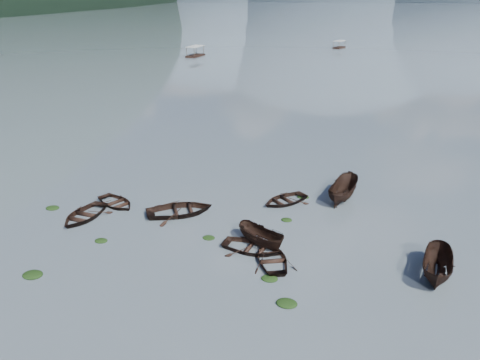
% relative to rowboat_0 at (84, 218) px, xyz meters
% --- Properties ---
extents(ground_plane, '(2400.00, 2400.00, 0.00)m').
position_rel_rowboat_0_xyz_m(ground_plane, '(10.61, -6.59, 0.00)').
color(ground_plane, '#4F5B63').
extents(rowboat_0, '(3.55, 4.65, 0.90)m').
position_rel_rowboat_0_xyz_m(rowboat_0, '(0.00, 0.00, 0.00)').
color(rowboat_0, black).
rests_on(rowboat_0, ground).
extents(rowboat_1, '(6.13, 5.62, 1.04)m').
position_rel_rowboat_0_xyz_m(rowboat_1, '(6.68, 2.43, 0.00)').
color(rowboat_1, black).
rests_on(rowboat_1, ground).
extents(rowboat_2, '(4.08, 3.32, 1.51)m').
position_rel_rowboat_0_xyz_m(rowboat_2, '(13.63, -0.56, 0.00)').
color(rowboat_2, black).
rests_on(rowboat_2, ground).
extents(rowboat_3, '(4.01, 4.61, 0.80)m').
position_rel_rowboat_0_xyz_m(rowboat_3, '(14.71, -2.34, 0.00)').
color(rowboat_3, black).
rests_on(rowboat_3, ground).
extents(rowboat_4, '(4.42, 3.40, 0.85)m').
position_rel_rowboat_0_xyz_m(rowboat_4, '(13.25, -1.41, 0.00)').
color(rowboat_4, black).
rests_on(rowboat_4, ground).
extents(rowboat_5, '(2.44, 4.80, 1.77)m').
position_rel_rowboat_0_xyz_m(rowboat_5, '(24.47, -1.64, 0.00)').
color(rowboat_5, black).
rests_on(rowboat_5, ground).
extents(rowboat_6, '(4.66, 4.23, 0.79)m').
position_rel_rowboat_0_xyz_m(rowboat_6, '(1.21, 2.64, 0.00)').
color(rowboat_6, black).
rests_on(rowboat_6, ground).
extents(rowboat_7, '(4.76, 4.87, 0.82)m').
position_rel_rowboat_0_xyz_m(rowboat_7, '(14.03, 6.48, 0.00)').
color(rowboat_7, black).
rests_on(rowboat_7, ground).
extents(rowboat_8, '(2.88, 5.09, 1.86)m').
position_rel_rowboat_0_xyz_m(rowboat_8, '(18.42, 8.26, 0.00)').
color(rowboat_8, black).
rests_on(rowboat_8, ground).
extents(weed_clump_0, '(1.24, 1.01, 0.27)m').
position_rel_rowboat_0_xyz_m(weed_clump_0, '(1.25, -7.57, 0.00)').
color(weed_clump_0, black).
rests_on(weed_clump_0, ground).
extents(weed_clump_1, '(0.90, 0.72, 0.20)m').
position_rel_rowboat_0_xyz_m(weed_clump_1, '(3.05, -2.84, 0.00)').
color(weed_clump_1, black).
rests_on(weed_clump_1, ground).
extents(weed_clump_2, '(1.16, 0.93, 0.25)m').
position_rel_rowboat_0_xyz_m(weed_clump_2, '(16.32, -6.45, 0.00)').
color(weed_clump_2, black).
rests_on(weed_clump_2, ground).
extents(weed_clump_3, '(0.81, 0.69, 0.18)m').
position_rel_rowboat_0_xyz_m(weed_clump_3, '(14.69, 3.40, 0.00)').
color(weed_clump_3, black).
rests_on(weed_clump_3, ground).
extents(weed_clump_4, '(1.01, 0.80, 0.21)m').
position_rel_rowboat_0_xyz_m(weed_clump_4, '(14.95, -4.36, 0.00)').
color(weed_clump_4, black).
rests_on(weed_clump_4, ground).
extents(weed_clump_5, '(1.08, 0.87, 0.23)m').
position_rel_rowboat_0_xyz_m(weed_clump_5, '(-3.25, 0.78, 0.00)').
color(weed_clump_5, black).
rests_on(weed_clump_5, ground).
extents(weed_clump_6, '(0.86, 0.72, 0.18)m').
position_rel_rowboat_0_xyz_m(weed_clump_6, '(9.96, -0.60, 0.00)').
color(weed_clump_6, black).
rests_on(weed_clump_6, ground).
extents(weed_clump_7, '(0.98, 0.78, 0.21)m').
position_rel_rowboat_0_xyz_m(weed_clump_7, '(15.33, 7.79, 0.00)').
color(weed_clump_7, black).
rests_on(weed_clump_7, ground).
extents(pontoon_left, '(3.30, 6.61, 2.44)m').
position_rel_rowboat_0_xyz_m(pontoon_left, '(-22.74, 88.06, 0.00)').
color(pontoon_left, black).
rests_on(pontoon_left, ground).
extents(pontoon_centre, '(3.67, 5.58, 1.98)m').
position_rel_rowboat_0_xyz_m(pontoon_centre, '(11.57, 115.97, 0.00)').
color(pontoon_centre, black).
rests_on(pontoon_centre, ground).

